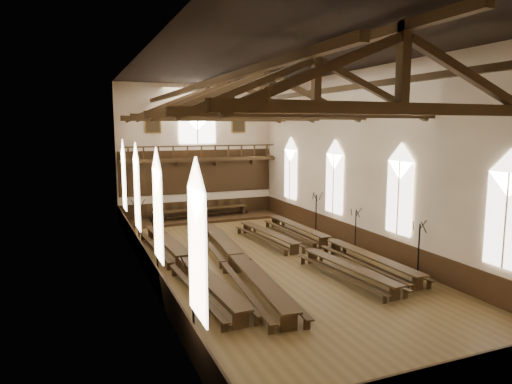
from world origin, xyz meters
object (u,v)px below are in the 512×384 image
refectory_row_c (303,249)px  refectory_row_d (329,242)px  candelabrum_right_mid (355,238)px  dais (202,219)px  candelabrum_left_mid (157,259)px  high_table (202,210)px  candelabrum_right_far (316,221)px  refectory_row_b (237,258)px  candelabrum_right_near (418,260)px  candelabrum_left_far (139,232)px  candelabrum_left_near (193,313)px  refectory_row_a (184,260)px

refectory_row_c → refectory_row_d: (2.08, 0.77, 0.04)m
refectory_row_d → candelabrum_right_mid: size_ratio=6.01×
dais → candelabrum_left_mid: (-5.36, -11.85, 0.78)m
high_table → candelabrum_right_far: bearing=-50.2°
candelabrum_left_mid → refectory_row_b: bearing=-4.9°
refectory_row_c → candelabrum_right_far: bearing=53.9°
refectory_row_c → candelabrum_left_mid: bearing=-179.0°
candelabrum_right_near → candelabrum_left_far: bearing=136.8°
high_table → candelabrum_left_mid: (-5.36, -11.85, 0.11)m
refectory_row_c → candelabrum_right_near: candelabrum_right_near is taller
high_table → dais: bearing=76.8°
candelabrum_left_near → candelabrum_left_far: size_ratio=1.03×
refectory_row_b → dais: size_ratio=1.30×
high_table → refectory_row_a: bearing=-109.4°
refectory_row_c → candelabrum_right_near: (3.51, -4.61, 0.31)m
candelabrum_right_mid → refectory_row_b: bearing=-173.5°
refectory_row_b → candelabrum_left_mid: bearing=175.1°
candelabrum_right_mid → candelabrum_right_far: (0.00, 4.43, 0.09)m
candelabrum_left_far → candelabrum_right_far: bearing=-5.1°
dais → candelabrum_right_mid: candelabrum_right_mid is taller
candelabrum_left_mid → dais: bearing=65.7°
refectory_row_c → candelabrum_left_near: (-7.59, -6.69, 0.36)m
candelabrum_left_far → candelabrum_right_mid: 12.35m
refectory_row_b → candelabrum_left_far: 7.31m
refectory_row_c → candelabrum_right_far: size_ratio=5.17×
candelabrum_right_near → candelabrum_left_mid: bearing=158.0°
refectory_row_a → candelabrum_right_mid: bearing=0.6°
refectory_row_a → high_table: (4.02, 11.43, 0.21)m
candelabrum_left_far → candelabrum_right_near: candelabrum_left_far is taller
refectory_row_a → dais: size_ratio=1.27×
refectory_row_a → candelabrum_right_mid: candelabrum_right_mid is taller
candelabrum_left_mid → candelabrum_right_mid: size_ratio=1.22×
refectory_row_a → refectory_row_b: refectory_row_b is taller
candelabrum_left_far → candelabrum_right_far: candelabrum_left_far is taller
dais → high_table: bearing=-103.2°
high_table → candelabrum_right_far: (5.74, -6.90, 0.05)m
candelabrum_left_mid → candelabrum_right_far: bearing=24.0°
refectory_row_b → high_table: 12.27m
candelabrum_right_near → candelabrum_right_mid: size_ratio=1.12×
candelabrum_right_near → refectory_row_a: bearing=153.4°
candelabrum_left_near → candelabrum_right_near: 11.29m
candelabrum_right_mid → candelabrum_right_far: bearing=90.0°
refectory_row_d → high_table: size_ratio=1.96×
refectory_row_c → dais: bearing=100.8°
candelabrum_right_mid → candelabrum_left_far: bearing=154.0°
refectory_row_c → candelabrum_right_far: (3.51, 4.81, 0.32)m
dais → high_table: (-0.00, -0.00, 0.67)m
refectory_row_d → candelabrum_left_far: (-9.67, 5.03, 0.30)m
refectory_row_d → candelabrum_right_mid: candelabrum_right_mid is taller
candelabrum_left_mid → refectory_row_c: bearing=1.0°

